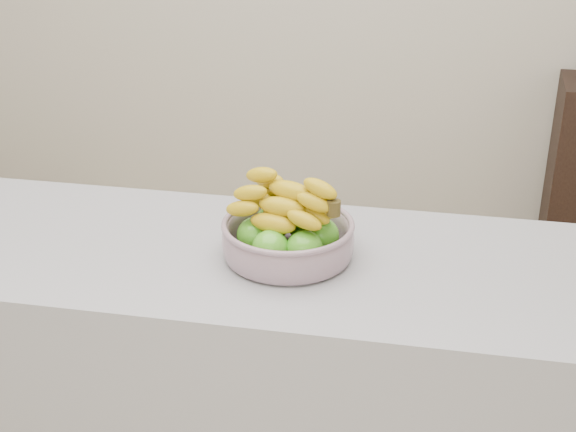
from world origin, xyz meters
name	(u,v)px	position (x,y,z in m)	size (l,w,h in m)	color
counter	(193,405)	(0.00, -0.12, 0.45)	(2.00, 0.60, 0.90)	gray
fruit_bowl	(288,234)	(0.24, -0.12, 0.96)	(0.29, 0.29, 0.18)	#A4B4C5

